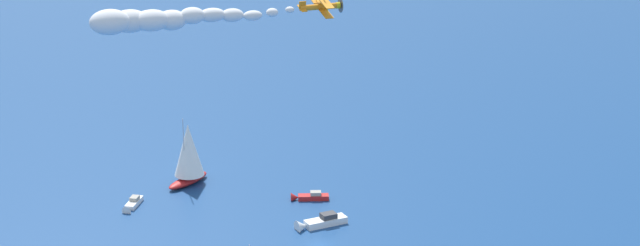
% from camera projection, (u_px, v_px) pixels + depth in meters
% --- Properties ---
extents(ground_plane, '(2000.00, 2000.00, 0.00)m').
position_uv_depth(ground_plane, '(320.00, 245.00, 180.37)').
color(ground_plane, navy).
extents(motorboat_near_centre, '(6.92, 4.48, 1.98)m').
position_uv_depth(motorboat_near_centre, '(308.00, 197.00, 198.60)').
color(motorboat_near_centre, '#B21E1E').
rests_on(motorboat_near_centre, ground_plane).
extents(motorboat_far_port, '(2.92, 6.69, 1.88)m').
position_uv_depth(motorboat_far_port, '(132.00, 204.00, 195.40)').
color(motorboat_far_port, white).
rests_on(motorboat_far_port, ground_plane).
extents(motorboat_inshore, '(7.73, 8.40, 2.64)m').
position_uv_depth(motorboat_inshore, '(319.00, 222.00, 187.43)').
color(motorboat_inshore, white).
rests_on(motorboat_inshore, ground_plane).
extents(sailboat_trailing, '(6.62, 10.45, 13.00)m').
position_uv_depth(sailboat_trailing, '(189.00, 153.00, 204.39)').
color(sailboat_trailing, '#B21E1E').
rests_on(sailboat_trailing, ground_plane).
extents(biplane_lead, '(6.66, 6.42, 3.68)m').
position_uv_depth(biplane_lead, '(322.00, 6.00, 167.64)').
color(biplane_lead, orange).
extents(smoke_trail_lead, '(24.23, 23.86, 4.65)m').
position_uv_depth(smoke_trail_lead, '(154.00, 20.00, 159.31)').
color(smoke_trail_lead, silver).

